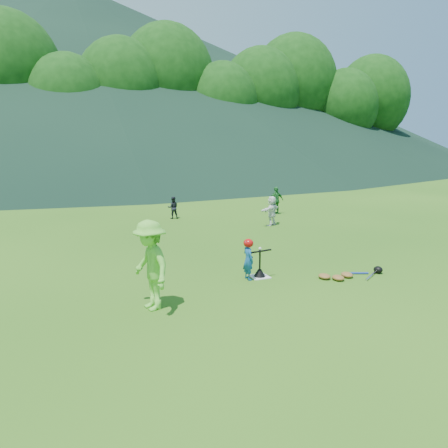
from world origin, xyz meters
name	(u,v)px	position (x,y,z in m)	size (l,w,h in m)	color
ground	(260,277)	(0.00, 0.00, 0.00)	(120.00, 120.00, 0.00)	#275613
home_plate	(260,277)	(0.00, 0.00, 0.01)	(0.45, 0.45, 0.02)	silver
baseball	(260,249)	(0.00, 0.00, 0.74)	(0.08, 0.08, 0.08)	white
batter_child	(248,260)	(-0.35, -0.07, 0.50)	(0.37, 0.24, 1.00)	#154F93
adult_coach	(150,265)	(-2.97, -1.07, 0.92)	(1.19, 0.69, 1.85)	#6AC83A
fielder_b	(173,208)	(0.01, 8.67, 0.48)	(0.46, 0.36, 0.95)	black
fielder_c	(276,200)	(4.72, 8.10, 0.63)	(0.73, 0.31, 1.25)	#206C2B
fielder_d	(272,211)	(3.31, 5.81, 0.59)	(1.10, 0.35, 1.18)	white
batting_tee	(260,272)	(0.00, 0.00, 0.13)	(0.30, 0.30, 0.68)	black
batter_gear	(249,244)	(-0.33, -0.07, 0.91)	(0.73, 0.26, 0.36)	#B70D0C
equipment_pile	(347,275)	(2.05, -0.82, 0.07)	(1.80, 0.72, 0.19)	olive
outfield_fence	(115,171)	(0.00, 28.00, 0.70)	(70.07, 0.08, 1.33)	gray
tree_line	(105,85)	(0.20, 33.83, 8.21)	(70.04, 11.40, 14.82)	#382314
distant_hills	(31,74)	(-7.63, 81.81, 14.98)	(155.00, 140.00, 32.00)	black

